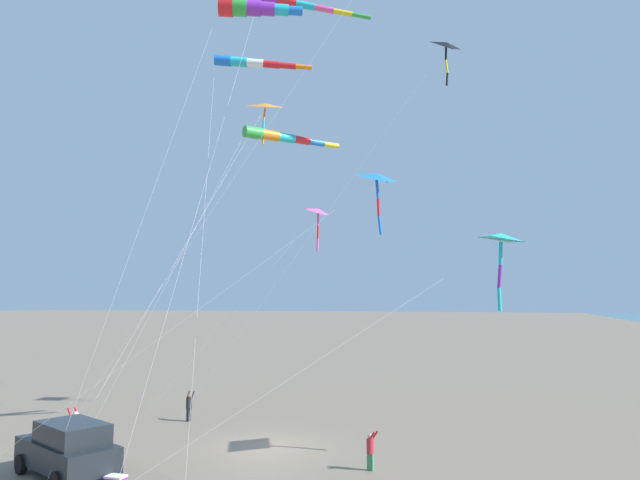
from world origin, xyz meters
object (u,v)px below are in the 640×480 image
(parked_car, at_px, (68,448))
(kite_delta_green_low_center, at_px, (501,240))
(kite_windsock_red_high_left, at_px, (249,8))
(kite_delta_small_distant, at_px, (318,213))
(person_adult_flyer, at_px, (75,427))
(kite_windsock_long_streamer_left, at_px, (250,63))
(person_child_green_jacket, at_px, (189,405))
(person_child_grey_jacket, at_px, (371,448))
(kite_windsock_blue_topmost, at_px, (299,5))
(kite_delta_long_streamer_right, at_px, (446,47))
(kite_delta_white_trailing, at_px, (265,107))
(kite_windsock_purple_drifting, at_px, (281,137))
(kite_delta_yellow_midlevel, at_px, (377,179))

(parked_car, height_order, kite_delta_green_low_center, kite_delta_green_low_center)
(kite_windsock_red_high_left, bearing_deg, kite_delta_small_distant, 61.81)
(person_adult_flyer, distance_m, kite_windsock_long_streamer_left, 18.96)
(kite_windsock_long_streamer_left, xyz_separation_m, kite_delta_small_distant, (5.37, -4.88, -8.86))
(person_child_green_jacket, height_order, person_child_grey_jacket, person_child_green_jacket)
(kite_windsock_blue_topmost, distance_m, kite_delta_long_streamer_right, 8.07)
(kite_delta_white_trailing, relative_size, kite_delta_long_streamer_right, 0.96)
(person_child_grey_jacket, distance_m, kite_windsock_blue_topmost, 20.84)
(person_adult_flyer, height_order, kite_delta_green_low_center, kite_delta_green_low_center)
(kite_windsock_purple_drifting, bearing_deg, kite_windsock_blue_topmost, 77.34)
(kite_windsock_red_high_left, distance_m, kite_delta_long_streamer_right, 13.41)
(kite_windsock_long_streamer_left, distance_m, kite_windsock_purple_drifting, 5.81)
(kite_delta_green_low_center, relative_size, kite_delta_small_distant, 1.29)
(kite_windsock_blue_topmost, relative_size, kite_delta_small_distant, 2.19)
(person_child_green_jacket, relative_size, kite_delta_white_trailing, 0.08)
(person_child_grey_jacket, bearing_deg, kite_windsock_blue_topmost, 134.55)
(person_adult_flyer, distance_m, kite_delta_white_trailing, 22.84)
(kite_delta_long_streamer_right, xyz_separation_m, kite_windsock_purple_drifting, (-6.98, -5.91, -5.94))
(kite_delta_white_trailing, bearing_deg, kite_windsock_long_streamer_left, -71.24)
(kite_delta_yellow_midlevel, height_order, kite_delta_green_low_center, kite_delta_yellow_midlevel)
(person_child_grey_jacket, bearing_deg, kite_windsock_red_high_left, -143.57)
(person_child_grey_jacket, relative_size, kite_delta_green_low_center, 0.11)
(kite_windsock_blue_topmost, height_order, kite_delta_green_low_center, kite_windsock_blue_topmost)
(kite_delta_yellow_midlevel, bearing_deg, person_adult_flyer, -176.70)
(kite_delta_long_streamer_right, bearing_deg, kite_windsock_red_high_left, -116.38)
(person_adult_flyer, bearing_deg, kite_delta_green_low_center, 12.33)
(kite_delta_yellow_midlevel, bearing_deg, parked_car, -161.11)
(person_adult_flyer, xyz_separation_m, kite_delta_green_low_center, (16.45, 3.60, 7.37))
(person_adult_flyer, distance_m, kite_delta_yellow_midlevel, 15.49)
(person_adult_flyer, distance_m, kite_windsock_blue_topmost, 21.77)
(parked_car, xyz_separation_m, kite_delta_long_streamer_right, (11.76, 13.04, 18.44))
(kite_delta_white_trailing, relative_size, kite_delta_small_distant, 1.99)
(person_adult_flyer, xyz_separation_m, kite_delta_yellow_midlevel, (12.28, 0.71, 9.43))
(parked_car, distance_m, person_adult_flyer, 3.51)
(person_child_grey_jacket, xyz_separation_m, kite_delta_green_low_center, (4.63, 2.30, 7.54))
(kite_delta_long_streamer_right, bearing_deg, kite_windsock_purple_drifting, -139.78)
(parked_car, relative_size, kite_windsock_red_high_left, 0.28)
(person_child_green_jacket, xyz_separation_m, kite_windsock_long_streamer_left, (3.08, 0.04, 17.42))
(person_child_green_jacket, distance_m, kite_delta_green_low_center, 17.14)
(kite_delta_yellow_midlevel, relative_size, kite_delta_white_trailing, 0.70)
(parked_car, height_order, kite_windsock_red_high_left, kite_windsock_red_high_left)
(kite_delta_long_streamer_right, bearing_deg, person_child_grey_jacket, -103.32)
(kite_windsock_red_high_left, bearing_deg, person_child_green_jacket, 131.21)
(parked_car, height_order, kite_delta_white_trailing, kite_delta_white_trailing)
(parked_car, relative_size, kite_windsock_purple_drifting, 0.34)
(kite_windsock_red_high_left, bearing_deg, kite_delta_green_low_center, 31.14)
(kite_delta_green_low_center, xyz_separation_m, kite_delta_small_distant, (-6.71, -2.03, 1.06))
(person_child_grey_jacket, height_order, kite_delta_yellow_midlevel, kite_delta_yellow_midlevel)
(person_child_green_jacket, relative_size, kite_windsock_blue_topmost, 0.07)
(person_adult_flyer, bearing_deg, kite_delta_long_streamer_right, 36.43)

